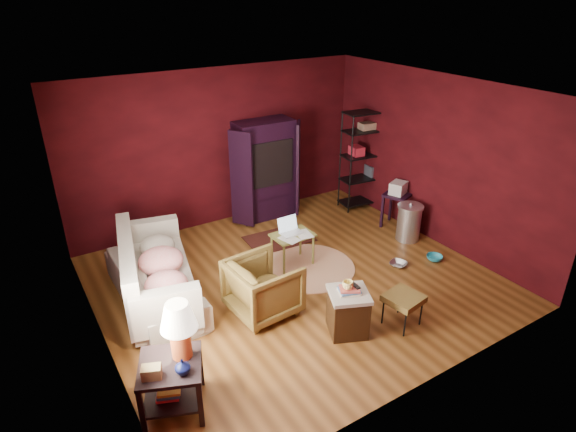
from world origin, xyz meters
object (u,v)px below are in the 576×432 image
hamper (348,311)px  tv_armoire (264,168)px  laptop_desk (292,237)px  wire_shelving (366,155)px  armchair (263,285)px  side_table (175,348)px  sofa (153,277)px

hamper → tv_armoire: (0.82, 3.56, 0.65)m
laptop_desk → wire_shelving: 2.76m
hamper → armchair: bearing=126.9°
laptop_desk → wire_shelving: wire_shelving is taller
armchair → side_table: side_table is taller
sofa → laptop_desk: (2.16, -0.15, 0.07)m
sofa → tv_armoire: 3.21m
armchair → hamper: (0.70, -0.93, -0.12)m
side_table → hamper: size_ratio=1.82×
armchair → side_table: bearing=117.0°
hamper → wire_shelving: wire_shelving is taller
side_table → hamper: (2.23, -0.01, -0.43)m
laptop_desk → tv_armoire: (0.54, 1.80, 0.48)m
wire_shelving → laptop_desk: bearing=-147.8°
armchair → tv_armoire: (1.52, 2.63, 0.54)m
hamper → laptop_desk: bearing=80.7°
hamper → tv_armoire: bearing=77.0°
side_table → wire_shelving: (4.95, 2.92, 0.31)m
sofa → hamper: size_ratio=3.07×
hamper → side_table: bearing=179.7°
armchair → tv_armoire: 3.09m
laptop_desk → side_table: bearing=-146.2°
sofa → armchair: 1.53m
wire_shelving → sofa: bearing=-160.9°
side_table → laptop_desk: side_table is taller
hamper → laptop_desk: 1.79m
hamper → wire_shelving: bearing=47.1°
sofa → hamper: (1.87, -1.92, -0.10)m
tv_armoire → wire_shelving: 2.00m
tv_armoire → hamper: bearing=-101.5°
sofa → laptop_desk: 2.17m
armchair → hamper: armchair is taller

